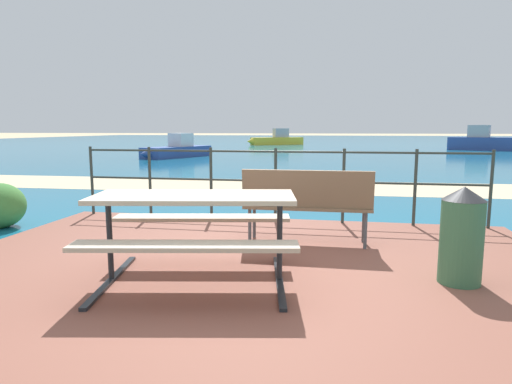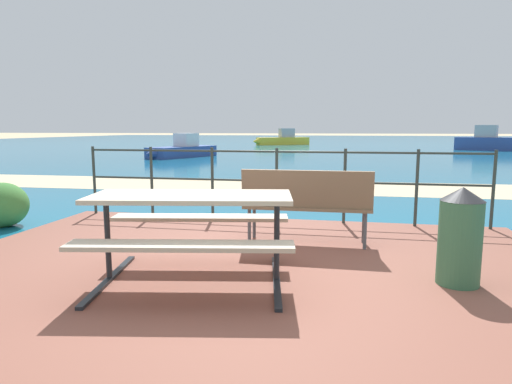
# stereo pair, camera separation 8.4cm
# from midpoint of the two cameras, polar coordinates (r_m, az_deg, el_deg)

# --- Properties ---
(ground_plane) EXTENTS (240.00, 240.00, 0.00)m
(ground_plane) POSITION_cam_midpoint_polar(r_m,az_deg,el_deg) (4.29, -1.78, -11.12)
(ground_plane) COLOR tan
(patio_paving) EXTENTS (6.40, 5.20, 0.06)m
(patio_paving) POSITION_cam_midpoint_polar(r_m,az_deg,el_deg) (4.28, -1.79, -10.74)
(patio_paving) COLOR brown
(patio_paving) RESTS_ON ground
(sea_water) EXTENTS (90.00, 90.00, 0.01)m
(sea_water) POSITION_cam_midpoint_polar(r_m,az_deg,el_deg) (43.98, 10.02, 6.24)
(sea_water) COLOR #196B8E
(sea_water) RESTS_ON ground
(beach_strip) EXTENTS (54.04, 3.71, 0.01)m
(beach_strip) POSITION_cam_midpoint_polar(r_m,az_deg,el_deg) (10.84, 6.23, 0.66)
(beach_strip) COLOR beige
(beach_strip) RESTS_ON ground
(picnic_table) EXTENTS (1.95, 1.62, 0.79)m
(picnic_table) POSITION_cam_midpoint_polar(r_m,az_deg,el_deg) (3.92, -7.72, -3.00)
(picnic_table) COLOR #BCAD93
(picnic_table) RESTS_ON patio_paving
(park_bench) EXTENTS (1.50, 0.43, 0.89)m
(park_bench) POSITION_cam_midpoint_polar(r_m,az_deg,el_deg) (5.18, 7.01, -1.03)
(park_bench) COLOR #7A6047
(park_bench) RESTS_ON patio_paving
(railing_fence) EXTENTS (5.94, 0.04, 1.08)m
(railing_fence) POSITION_cam_midpoint_polar(r_m,az_deg,el_deg) (6.51, 3.04, 2.03)
(railing_fence) COLOR #2D3833
(railing_fence) RESTS_ON patio_paving
(trash_bin) EXTENTS (0.37, 0.37, 0.86)m
(trash_bin) POSITION_cam_midpoint_polar(r_m,az_deg,el_deg) (4.27, 25.33, -5.14)
(trash_bin) COLOR #386B47
(trash_bin) RESTS_ON patio_paving
(shrub_left) EXTENTS (0.72, 0.72, 0.65)m
(shrub_left) POSITION_cam_midpoint_polar(r_m,az_deg,el_deg) (7.33, -29.63, -1.47)
(shrub_left) COLOR #427F38
(shrub_left) RESTS_ON ground
(boat_near) EXTENTS (4.74, 2.93, 1.62)m
(boat_near) POSITION_cam_midpoint_polar(r_m,az_deg,el_deg) (32.50, 28.17, 5.73)
(boat_near) COLOR #2D478C
(boat_near) RESTS_ON sea_water
(boat_mid) EXTENTS (4.68, 3.54, 1.40)m
(boat_mid) POSITION_cam_midpoint_polar(r_m,az_deg,el_deg) (38.32, 3.49, 6.74)
(boat_mid) COLOR yellow
(boat_mid) RESTS_ON sea_water
(boat_far) EXTENTS (2.58, 4.41, 1.17)m
(boat_far) POSITION_cam_midpoint_polar(r_m,az_deg,el_deg) (22.25, -9.39, 5.39)
(boat_far) COLOR #2D478C
(boat_far) RESTS_ON sea_water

